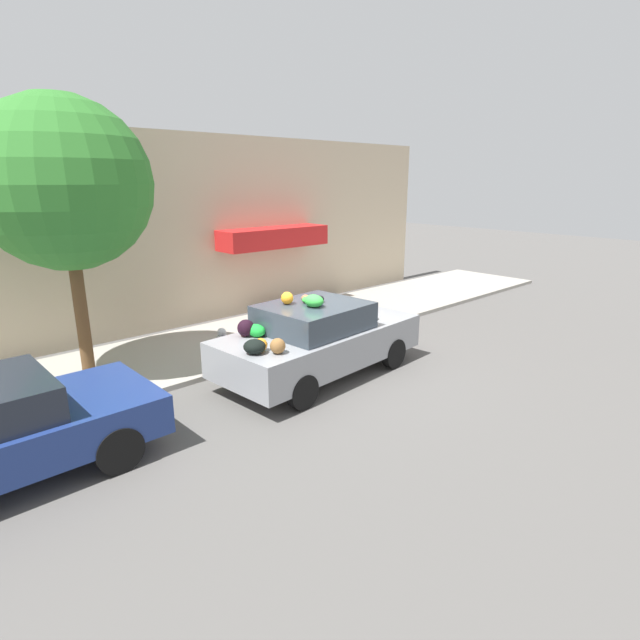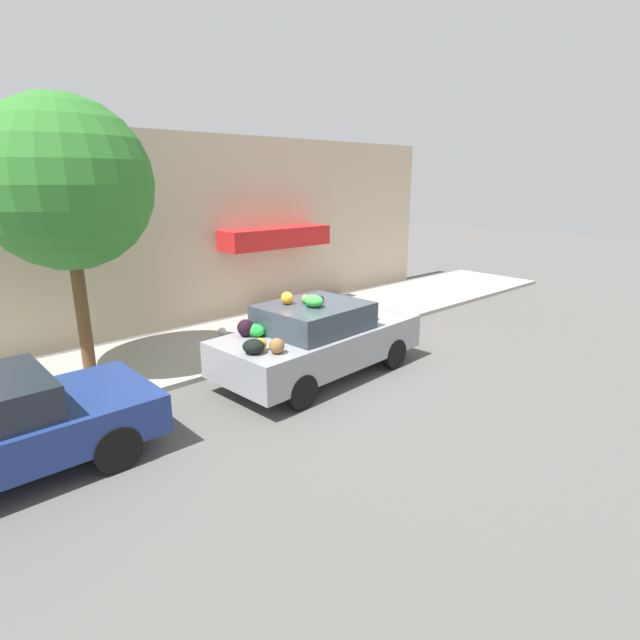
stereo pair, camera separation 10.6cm
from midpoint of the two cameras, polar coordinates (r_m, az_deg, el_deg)
name	(u,v)px [view 2 (the right image)]	position (r m, az deg, el deg)	size (l,w,h in m)	color
ground_plane	(314,372)	(10.18, -0.34, -5.97)	(60.00, 60.00, 0.00)	#565451
sidewalk_curb	(241,339)	(12.19, -8.81, -2.16)	(24.00, 3.20, 0.10)	#9E998E
building_facade	(194,232)	(13.66, -13.95, 9.75)	(18.00, 1.20, 4.92)	#C6B293
street_tree	(65,185)	(10.17, -26.83, 13.64)	(3.05, 3.05, 5.12)	brown
fire_hydrant	(223,344)	(10.64, -10.75, -2.70)	(0.20, 0.20, 0.70)	#B2B2B7
art_car	(318,338)	(9.76, 0.07, -2.08)	(4.40, 2.13, 1.72)	gray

